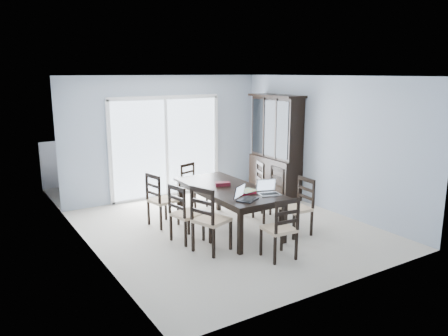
{
  "coord_description": "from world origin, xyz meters",
  "views": [
    {
      "loc": [
        -3.86,
        -6.04,
        2.66
      ],
      "look_at": [
        -0.08,
        0.0,
        1.09
      ],
      "focal_mm": 35.0,
      "sensor_mm": 36.0,
      "label": 1
    }
  ],
  "objects_px": {
    "chair_left_near": "(207,212)",
    "chair_end_far": "(191,180)",
    "laptop_silver": "(269,191)",
    "laptop_dark": "(248,197)",
    "cell_phone": "(252,199)",
    "hot_tub": "(133,170)",
    "chair_left_far": "(158,194)",
    "chair_right_near": "(301,200)",
    "chair_end_near": "(283,222)",
    "china_hutch": "(276,147)",
    "game_box": "(223,184)",
    "chair_left_mid": "(182,207)",
    "chair_right_far": "(255,181)",
    "chair_right_mid": "(272,188)",
    "dining_table": "(228,192)"
  },
  "relations": [
    {
      "from": "laptop_silver",
      "to": "chair_end_near",
      "type": "bearing_deg",
      "value": -98.17
    },
    {
      "from": "china_hutch",
      "to": "cell_phone",
      "type": "height_order",
      "value": "china_hutch"
    },
    {
      "from": "chair_end_near",
      "to": "laptop_silver",
      "type": "xyz_separation_m",
      "value": [
        0.33,
        0.75,
        0.23
      ]
    },
    {
      "from": "laptop_silver",
      "to": "cell_phone",
      "type": "distance_m",
      "value": 0.38
    },
    {
      "from": "chair_left_near",
      "to": "chair_end_far",
      "type": "distance_m",
      "value": 2.37
    },
    {
      "from": "chair_left_far",
      "to": "dining_table",
      "type": "bearing_deg",
      "value": 39.45
    },
    {
      "from": "chair_left_near",
      "to": "chair_right_near",
      "type": "relative_size",
      "value": 1.09
    },
    {
      "from": "cell_phone",
      "to": "hot_tub",
      "type": "relative_size",
      "value": 0.06
    },
    {
      "from": "china_hutch",
      "to": "chair_end_near",
      "type": "xyz_separation_m",
      "value": [
        -2.05,
        -2.74,
        -0.5
      ]
    },
    {
      "from": "china_hutch",
      "to": "laptop_silver",
      "type": "relative_size",
      "value": 5.65
    },
    {
      "from": "chair_right_far",
      "to": "hot_tub",
      "type": "height_order",
      "value": "chair_right_far"
    },
    {
      "from": "chair_right_far",
      "to": "chair_left_mid",
      "type": "bearing_deg",
      "value": 128.77
    },
    {
      "from": "chair_left_mid",
      "to": "chair_right_far",
      "type": "xyz_separation_m",
      "value": [
        1.91,
        0.69,
        0.02
      ]
    },
    {
      "from": "chair_left_far",
      "to": "game_box",
      "type": "distance_m",
      "value": 1.14
    },
    {
      "from": "china_hutch",
      "to": "chair_end_near",
      "type": "height_order",
      "value": "china_hutch"
    },
    {
      "from": "chair_left_near",
      "to": "chair_end_far",
      "type": "relative_size",
      "value": 1.18
    },
    {
      "from": "chair_right_near",
      "to": "cell_phone",
      "type": "relative_size",
      "value": 10.98
    },
    {
      "from": "chair_right_far",
      "to": "chair_end_far",
      "type": "distance_m",
      "value": 1.29
    },
    {
      "from": "chair_left_mid",
      "to": "chair_end_near",
      "type": "xyz_separation_m",
      "value": [
        0.91,
        -1.37,
        -0.0
      ]
    },
    {
      "from": "laptop_silver",
      "to": "cell_phone",
      "type": "bearing_deg",
      "value": -156.66
    },
    {
      "from": "china_hutch",
      "to": "chair_right_mid",
      "type": "relative_size",
      "value": 1.97
    },
    {
      "from": "chair_left_near",
      "to": "laptop_silver",
      "type": "distance_m",
      "value": 1.12
    },
    {
      "from": "chair_left_mid",
      "to": "chair_left_near",
      "type": "bearing_deg",
      "value": 0.24
    },
    {
      "from": "chair_end_near",
      "to": "chair_right_mid",
      "type": "bearing_deg",
      "value": 61.31
    },
    {
      "from": "chair_right_near",
      "to": "chair_end_near",
      "type": "distance_m",
      "value": 1.17
    },
    {
      "from": "china_hutch",
      "to": "chair_left_near",
      "type": "xyz_separation_m",
      "value": [
        -2.83,
        -1.94,
        -0.44
      ]
    },
    {
      "from": "dining_table",
      "to": "chair_right_mid",
      "type": "bearing_deg",
      "value": 2.22
    },
    {
      "from": "chair_right_far",
      "to": "game_box",
      "type": "distance_m",
      "value": 1.12
    },
    {
      "from": "china_hutch",
      "to": "chair_end_far",
      "type": "bearing_deg",
      "value": 172.67
    },
    {
      "from": "cell_phone",
      "to": "hot_tub",
      "type": "xyz_separation_m",
      "value": [
        -0.32,
        4.32,
        -0.32
      ]
    },
    {
      "from": "chair_left_far",
      "to": "chair_right_near",
      "type": "height_order",
      "value": "chair_left_far"
    },
    {
      "from": "chair_left_near",
      "to": "laptop_dark",
      "type": "bearing_deg",
      "value": 59.87
    },
    {
      "from": "chair_end_near",
      "to": "cell_phone",
      "type": "height_order",
      "value": "chair_end_near"
    },
    {
      "from": "dining_table",
      "to": "chair_left_near",
      "type": "xyz_separation_m",
      "value": [
        -0.8,
        -0.69,
        -0.04
      ]
    },
    {
      "from": "laptop_silver",
      "to": "hot_tub",
      "type": "bearing_deg",
      "value": 114.82
    },
    {
      "from": "laptop_silver",
      "to": "laptop_dark",
      "type": "bearing_deg",
      "value": -156.06
    },
    {
      "from": "chair_right_mid",
      "to": "chair_left_far",
      "type": "bearing_deg",
      "value": 74.55
    },
    {
      "from": "chair_end_far",
      "to": "laptop_silver",
      "type": "relative_size",
      "value": 2.61
    },
    {
      "from": "laptop_dark",
      "to": "laptop_silver",
      "type": "height_order",
      "value": "laptop_silver"
    },
    {
      "from": "chair_end_near",
      "to": "china_hutch",
      "type": "bearing_deg",
      "value": 58.01
    },
    {
      "from": "chair_left_mid",
      "to": "hot_tub",
      "type": "height_order",
      "value": "chair_left_mid"
    },
    {
      "from": "chair_left_near",
      "to": "chair_right_mid",
      "type": "distance_m",
      "value": 1.93
    },
    {
      "from": "chair_right_near",
      "to": "game_box",
      "type": "distance_m",
      "value": 1.35
    },
    {
      "from": "chair_end_near",
      "to": "laptop_dark",
      "type": "distance_m",
      "value": 0.73
    },
    {
      "from": "chair_left_near",
      "to": "hot_tub",
      "type": "xyz_separation_m",
      "value": [
        0.41,
        4.22,
        -0.2
      ]
    },
    {
      "from": "chair_left_near",
      "to": "chair_end_near",
      "type": "bearing_deg",
      "value": 24.68
    },
    {
      "from": "dining_table",
      "to": "laptop_dark",
      "type": "relative_size",
      "value": 5.4
    },
    {
      "from": "chair_right_mid",
      "to": "chair_end_far",
      "type": "xyz_separation_m",
      "value": [
        -0.9,
        1.46,
        -0.05
      ]
    },
    {
      "from": "chair_right_far",
      "to": "laptop_dark",
      "type": "distance_m",
      "value": 1.8
    },
    {
      "from": "dining_table",
      "to": "china_hutch",
      "type": "distance_m",
      "value": 2.41
    }
  ]
}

